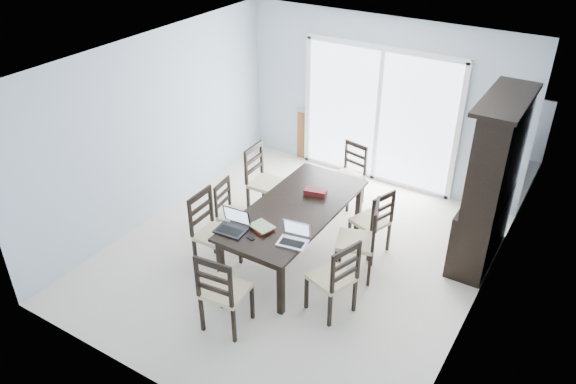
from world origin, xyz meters
name	(u,v)px	position (x,y,z in m)	size (l,w,h in m)	color
floor	(295,256)	(0.00, 0.00, 0.00)	(5.00, 5.00, 0.00)	beige
ceiling	(296,62)	(0.00, 0.00, 2.60)	(5.00, 5.00, 0.00)	white
back_wall	(380,102)	(0.00, 2.50, 1.30)	(4.50, 0.02, 2.60)	#A8B8C8
wall_left	(155,128)	(-2.25, 0.00, 1.30)	(0.02, 5.00, 2.60)	#A8B8C8
wall_right	(486,224)	(2.25, 0.00, 1.30)	(0.02, 5.00, 2.60)	#A8B8C8
balcony	(396,156)	(0.00, 3.50, -0.05)	(4.50, 2.00, 0.10)	gray
railing	(420,106)	(0.00, 4.50, 0.55)	(4.50, 0.06, 1.10)	#99999E
dining_table	(295,213)	(0.00, 0.00, 0.67)	(1.00, 2.20, 0.75)	black
china_hutch	(491,185)	(2.02, 1.25, 1.07)	(0.50, 1.38, 2.20)	black
sliding_door	(378,116)	(0.00, 2.48, 1.09)	(2.52, 0.05, 2.18)	silver
chair_left_near	(209,223)	(-0.81, -0.70, 0.63)	(0.47, 0.46, 1.19)	black
chair_left_mid	(230,206)	(-0.93, -0.13, 0.54)	(0.44, 0.43, 1.01)	black
chair_left_far	(261,173)	(-0.98, 0.69, 0.63)	(0.47, 0.46, 1.20)	black
chair_right_near	(338,272)	(0.96, -0.68, 0.60)	(0.55, 0.54, 1.14)	black
chair_right_mid	(365,232)	(0.90, 0.12, 0.63)	(0.58, 0.57, 1.19)	black
chair_right_far	(376,216)	(0.83, 0.62, 0.57)	(0.52, 0.52, 1.07)	black
chair_end_near	(220,286)	(0.02, -1.56, 0.63)	(0.49, 0.50, 1.18)	black
chair_end_far	(351,167)	(-0.02, 1.64, 0.56)	(0.48, 0.49, 1.07)	black
laptop_dark	(230,227)	(-0.37, -0.84, 0.81)	(0.38, 0.28, 0.25)	black
laptop_silver	(292,240)	(0.37, -0.67, 0.81)	(0.37, 0.28, 0.23)	silver
book_stack	(262,227)	(-0.09, -0.61, 0.77)	(0.32, 0.27, 0.04)	maroon
cell_phone	(250,238)	(-0.09, -0.84, 0.76)	(0.10, 0.04, 0.01)	black
game_box	(315,192)	(0.06, 0.41, 0.79)	(0.28, 0.14, 0.07)	#450D0F
hot_tub	(357,123)	(-0.75, 3.38, 0.46)	(2.02, 1.88, 0.91)	brown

